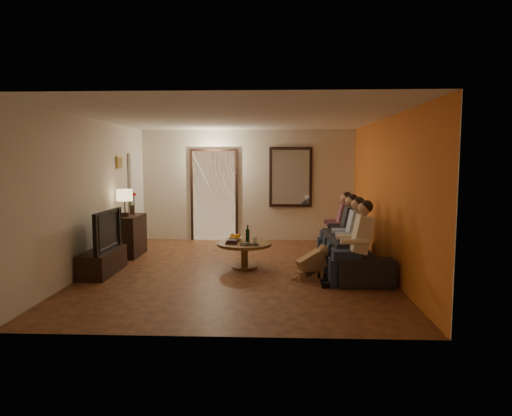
{
  "coord_description": "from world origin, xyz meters",
  "views": [
    {
      "loc": [
        0.63,
        -7.71,
        1.89
      ],
      "look_at": [
        0.3,
        0.3,
        1.05
      ],
      "focal_mm": 32.0,
      "sensor_mm": 36.0,
      "label": 1
    }
  ],
  "objects_px": {
    "dresser": "(129,236)",
    "tv": "(101,230)",
    "sofa": "(353,253)",
    "person_a": "(357,247)",
    "person_b": "(351,240)",
    "tv_stand": "(102,262)",
    "person_c": "(345,234)",
    "person_d": "(340,229)",
    "laptop": "(249,245)",
    "wine_bottle": "(248,233)",
    "table_lamp": "(125,203)",
    "dog": "(311,262)",
    "coffee_table": "(244,255)",
    "bowl": "(235,239)"
  },
  "relations": [
    {
      "from": "tv",
      "to": "sofa",
      "type": "relative_size",
      "value": 0.53
    },
    {
      "from": "dog",
      "to": "laptop",
      "type": "height_order",
      "value": "dog"
    },
    {
      "from": "sofa",
      "to": "person_a",
      "type": "bearing_deg",
      "value": 172.02
    },
    {
      "from": "table_lamp",
      "to": "bowl",
      "type": "xyz_separation_m",
      "value": [
        2.17,
        -0.51,
        -0.6
      ]
    },
    {
      "from": "dog",
      "to": "bowl",
      "type": "bearing_deg",
      "value": 121.3
    },
    {
      "from": "tv_stand",
      "to": "person_c",
      "type": "distance_m",
      "value": 4.18
    },
    {
      "from": "coffee_table",
      "to": "bowl",
      "type": "xyz_separation_m",
      "value": [
        -0.18,
        0.22,
        0.26
      ]
    },
    {
      "from": "person_d",
      "to": "dog",
      "type": "height_order",
      "value": "person_d"
    },
    {
      "from": "person_b",
      "to": "laptop",
      "type": "distance_m",
      "value": 1.69
    },
    {
      "from": "sofa",
      "to": "person_b",
      "type": "bearing_deg",
      "value": 159.93
    },
    {
      "from": "laptop",
      "to": "table_lamp",
      "type": "bearing_deg",
      "value": 158.83
    },
    {
      "from": "person_c",
      "to": "laptop",
      "type": "xyz_separation_m",
      "value": [
        -1.67,
        -0.37,
        -0.14
      ]
    },
    {
      "from": "tv",
      "to": "laptop",
      "type": "distance_m",
      "value": 2.48
    },
    {
      "from": "sofa",
      "to": "coffee_table",
      "type": "bearing_deg",
      "value": 81.91
    },
    {
      "from": "person_a",
      "to": "person_b",
      "type": "height_order",
      "value": "same"
    },
    {
      "from": "tv",
      "to": "coffee_table",
      "type": "xyz_separation_m",
      "value": [
        2.35,
        0.5,
        -0.51
      ]
    },
    {
      "from": "person_a",
      "to": "laptop",
      "type": "relative_size",
      "value": 3.65
    },
    {
      "from": "dog",
      "to": "bowl",
      "type": "relative_size",
      "value": 2.16
    },
    {
      "from": "dog",
      "to": "person_b",
      "type": "bearing_deg",
      "value": -7.19
    },
    {
      "from": "person_d",
      "to": "coffee_table",
      "type": "relative_size",
      "value": 1.26
    },
    {
      "from": "dresser",
      "to": "sofa",
      "type": "xyz_separation_m",
      "value": [
        4.22,
        -1.16,
        -0.08
      ]
    },
    {
      "from": "table_lamp",
      "to": "wine_bottle",
      "type": "xyz_separation_m",
      "value": [
        2.4,
        -0.63,
        -0.47
      ]
    },
    {
      "from": "person_c",
      "to": "wine_bottle",
      "type": "relative_size",
      "value": 3.87
    },
    {
      "from": "dresser",
      "to": "person_a",
      "type": "distance_m",
      "value": 4.61
    },
    {
      "from": "tv_stand",
      "to": "person_b",
      "type": "xyz_separation_m",
      "value": [
        4.12,
        -0.01,
        0.4
      ]
    },
    {
      "from": "dog",
      "to": "bowl",
      "type": "xyz_separation_m",
      "value": [
        -1.3,
        0.92,
        0.2
      ]
    },
    {
      "from": "coffee_table",
      "to": "wine_bottle",
      "type": "xyz_separation_m",
      "value": [
        0.05,
        0.1,
        0.38
      ]
    },
    {
      "from": "dresser",
      "to": "person_b",
      "type": "distance_m",
      "value": 4.37
    },
    {
      "from": "table_lamp",
      "to": "wine_bottle",
      "type": "height_order",
      "value": "table_lamp"
    },
    {
      "from": "tv_stand",
      "to": "dog",
      "type": "height_order",
      "value": "dog"
    },
    {
      "from": "person_d",
      "to": "wine_bottle",
      "type": "height_order",
      "value": "person_d"
    },
    {
      "from": "person_c",
      "to": "laptop",
      "type": "height_order",
      "value": "person_c"
    },
    {
      "from": "person_a",
      "to": "wine_bottle",
      "type": "bearing_deg",
      "value": 144.79
    },
    {
      "from": "bowl",
      "to": "laptop",
      "type": "bearing_deg",
      "value": -60.75
    },
    {
      "from": "person_b",
      "to": "table_lamp",
      "type": "bearing_deg",
      "value": 163.29
    },
    {
      "from": "table_lamp",
      "to": "sofa",
      "type": "bearing_deg",
      "value": -12.51
    },
    {
      "from": "person_d",
      "to": "laptop",
      "type": "bearing_deg",
      "value": -149.82
    },
    {
      "from": "laptop",
      "to": "person_a",
      "type": "bearing_deg",
      "value": -25.41
    },
    {
      "from": "dresser",
      "to": "sofa",
      "type": "height_order",
      "value": "dresser"
    },
    {
      "from": "person_a",
      "to": "bowl",
      "type": "bearing_deg",
      "value": 145.63
    },
    {
      "from": "person_c",
      "to": "dog",
      "type": "xyz_separation_m",
      "value": [
        -0.65,
        -0.79,
        -0.32
      ]
    },
    {
      "from": "dresser",
      "to": "laptop",
      "type": "bearing_deg",
      "value": -26.54
    },
    {
      "from": "tv_stand",
      "to": "coffee_table",
      "type": "height_order",
      "value": "coffee_table"
    },
    {
      "from": "tv_stand",
      "to": "laptop",
      "type": "xyz_separation_m",
      "value": [
        2.45,
        0.22,
        0.27
      ]
    },
    {
      "from": "coffee_table",
      "to": "wine_bottle",
      "type": "relative_size",
      "value": 3.07
    },
    {
      "from": "dresser",
      "to": "tv",
      "type": "bearing_deg",
      "value": -90.0
    },
    {
      "from": "tv",
      "to": "dog",
      "type": "relative_size",
      "value": 2.09
    },
    {
      "from": "tv",
      "to": "dog",
      "type": "distance_m",
      "value": 3.51
    },
    {
      "from": "laptop",
      "to": "coffee_table",
      "type": "bearing_deg",
      "value": 110.76
    },
    {
      "from": "dresser",
      "to": "tv",
      "type": "relative_size",
      "value": 0.78
    }
  ]
}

